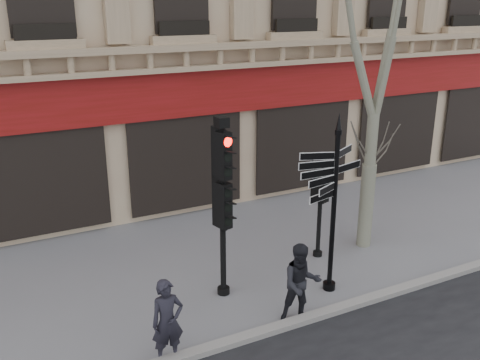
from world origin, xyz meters
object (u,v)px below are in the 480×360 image
object	(u,v)px
traffic_signal_secondary	(321,193)
pedestrian_b	(301,284)
plane_tree	(383,5)
fingerpost	(336,175)
pedestrian_a	(168,322)
traffic_signal_main	(222,186)

from	to	relation	value
traffic_signal_secondary	pedestrian_b	world-z (taller)	traffic_signal_secondary
pedestrian_b	plane_tree	bearing A→B (deg)	48.90
traffic_signal_secondary	pedestrian_b	bearing A→B (deg)	-147.64
fingerpost	pedestrian_b	size ratio (longest dim) A/B	2.40
fingerpost	traffic_signal_secondary	distance (m)	1.89
fingerpost	pedestrian_a	world-z (taller)	fingerpost
pedestrian_b	traffic_signal_main	bearing A→B (deg)	136.04
traffic_signal_main	traffic_signal_secondary	distance (m)	3.03
pedestrian_b	fingerpost	bearing A→B (deg)	46.79
traffic_signal_main	pedestrian_a	distance (m)	2.97
plane_tree	pedestrian_b	world-z (taller)	plane_tree
traffic_signal_secondary	pedestrian_b	distance (m)	3.03
fingerpost	pedestrian_a	bearing A→B (deg)	-173.63
fingerpost	pedestrian_b	bearing A→B (deg)	-153.56
traffic_signal_main	fingerpost	bearing A→B (deg)	-36.55
fingerpost	traffic_signal_main	xyz separation A→B (m)	(-2.16, 0.89, -0.19)
traffic_signal_main	pedestrian_b	distance (m)	2.48
pedestrian_a	pedestrian_b	world-z (taller)	pedestrian_b
pedestrian_a	plane_tree	bearing A→B (deg)	20.44
traffic_signal_secondary	traffic_signal_main	bearing A→B (deg)	175.18
traffic_signal_secondary	plane_tree	distance (m)	4.52
fingerpost	plane_tree	bearing A→B (deg)	29.73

